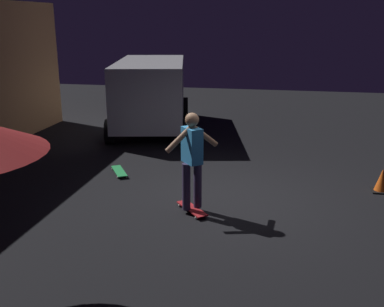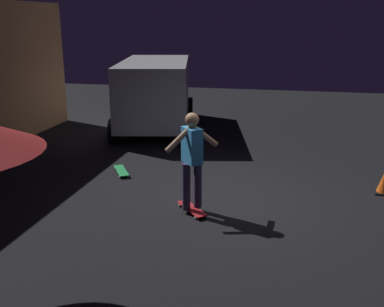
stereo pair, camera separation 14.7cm
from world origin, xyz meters
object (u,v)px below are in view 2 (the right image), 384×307
(skateboard_ridden, at_px, (192,209))
(parked_van, at_px, (155,90))
(skater, at_px, (192,154))
(traffic_cone, at_px, (384,183))
(skateboard_spare, at_px, (121,171))

(skateboard_ridden, bearing_deg, parked_van, 22.28)
(skater, bearing_deg, parked_van, 22.28)
(parked_van, height_order, traffic_cone, parked_van)
(skateboard_ridden, distance_m, traffic_cone, 3.77)
(parked_van, bearing_deg, skater, -157.72)
(skateboard_ridden, bearing_deg, traffic_cone, -63.79)
(skateboard_ridden, height_order, traffic_cone, traffic_cone)
(parked_van, bearing_deg, skateboard_spare, -173.36)
(skateboard_spare, distance_m, skater, 2.75)
(parked_van, distance_m, skateboard_spare, 4.42)
(skateboard_spare, bearing_deg, parked_van, 6.64)
(parked_van, distance_m, traffic_cone, 7.28)
(skateboard_spare, bearing_deg, traffic_cone, -90.24)
(traffic_cone, bearing_deg, parked_van, 53.68)
(skateboard_spare, bearing_deg, skater, -131.02)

